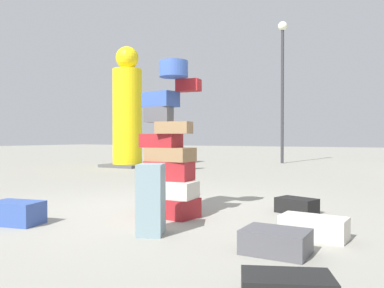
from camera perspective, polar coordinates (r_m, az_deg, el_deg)
ground_plane at (r=5.58m, az=-5.07°, el=-9.59°), size 80.00×80.00×0.00m
suitcase_tower at (r=5.15m, az=-3.32°, el=-1.67°), size 0.89×0.63×2.00m
suitcase_navy_foreground_near at (r=6.92m, az=-3.30°, el=-6.41°), size 0.77×0.41×0.27m
suitcase_slate_upright_blue at (r=4.21m, az=-5.94°, el=-7.93°), size 0.39×0.44×0.74m
suitcase_black_behind_tower at (r=5.55m, az=14.90°, el=-8.61°), size 0.58×0.46×0.20m
suitcase_navy_right_side at (r=5.14m, az=-24.08°, el=-9.08°), size 0.65×0.47×0.27m
suitcase_cream_foreground_far at (r=4.25m, az=17.18°, el=-11.43°), size 0.67×0.37×0.22m
suitcase_black_left_side at (r=2.68m, az=13.60°, el=-19.56°), size 0.65×0.52×0.16m
suitcase_charcoal_white_trunk at (r=3.64m, az=12.02°, el=-13.62°), size 0.57×0.42×0.21m
person_bearded_onlooker at (r=12.00m, az=-2.92°, el=0.62°), size 0.30×0.30×1.60m
yellow_dummy_statue at (r=13.98m, az=-9.34°, el=4.40°), size 1.43×1.43×4.20m
lamp_post at (r=16.32m, az=12.94°, el=10.42°), size 0.36×0.36×5.63m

